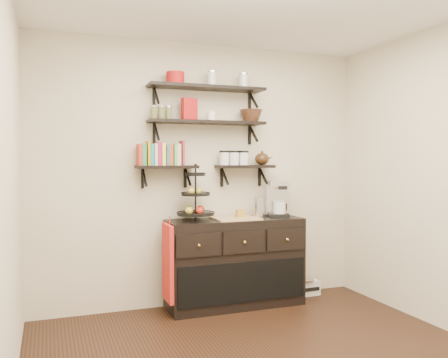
{
  "coord_description": "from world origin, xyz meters",
  "views": [
    {
      "loc": [
        -1.53,
        -2.96,
        1.52
      ],
      "look_at": [
        0.01,
        1.15,
        1.33
      ],
      "focal_mm": 38.0,
      "sensor_mm": 36.0,
      "label": 1
    }
  ],
  "objects_px": {
    "coffee_maker": "(277,199)",
    "radio": "(306,287)",
    "sideboard": "(235,262)",
    "fruit_stand": "(196,202)"
  },
  "relations": [
    {
      "from": "fruit_stand",
      "to": "radio",
      "type": "xyz_separation_m",
      "value": [
        1.3,
        0.08,
        -1.0
      ]
    },
    {
      "from": "radio",
      "to": "sideboard",
      "type": "bearing_deg",
      "value": -176.11
    },
    {
      "from": "coffee_maker",
      "to": "radio",
      "type": "relative_size",
      "value": 1.26
    },
    {
      "from": "sideboard",
      "to": "fruit_stand",
      "type": "relative_size",
      "value": 2.59
    },
    {
      "from": "sideboard",
      "to": "radio",
      "type": "distance_m",
      "value": 0.96
    },
    {
      "from": "sideboard",
      "to": "fruit_stand",
      "type": "bearing_deg",
      "value": 179.44
    },
    {
      "from": "coffee_maker",
      "to": "radio",
      "type": "bearing_deg",
      "value": 25.62
    },
    {
      "from": "sideboard",
      "to": "coffee_maker",
      "type": "distance_m",
      "value": 0.8
    },
    {
      "from": "coffee_maker",
      "to": "radio",
      "type": "height_order",
      "value": "coffee_maker"
    },
    {
      "from": "fruit_stand",
      "to": "radio",
      "type": "relative_size",
      "value": 1.78
    }
  ]
}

